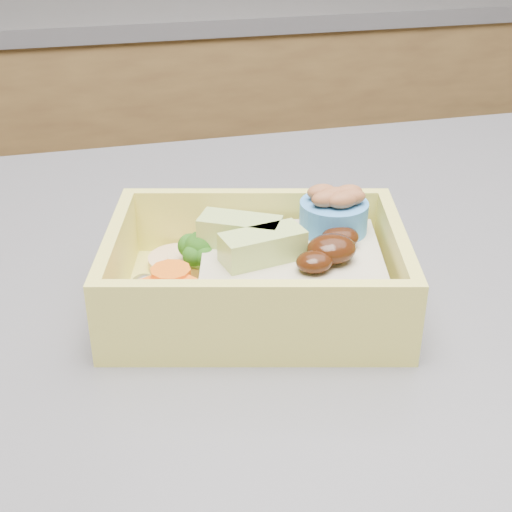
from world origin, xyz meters
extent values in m
cube|color=brown|center=(0.00, 1.20, 0.45)|extent=(3.20, 0.60, 0.90)
cube|color=#313135|center=(0.00, 1.20, 0.92)|extent=(3.20, 0.62, 0.03)
cube|color=#313135|center=(0.00, -0.10, 0.90)|extent=(1.24, 0.84, 0.04)
cube|color=#E4DB5E|center=(-0.07, 0.01, 0.92)|extent=(0.20, 0.17, 0.01)
cube|color=#E4DB5E|center=(-0.05, 0.07, 0.95)|extent=(0.17, 0.05, 0.04)
cube|color=#E4DB5E|center=(-0.08, -0.05, 0.95)|extent=(0.17, 0.05, 0.04)
cube|color=#E4DB5E|center=(0.01, -0.01, 0.95)|extent=(0.04, 0.11, 0.04)
cube|color=#E4DB5E|center=(-0.15, 0.03, 0.95)|extent=(0.04, 0.11, 0.04)
cube|color=tan|center=(-0.05, 0.00, 0.94)|extent=(0.13, 0.12, 0.03)
ellipsoid|color=black|center=(-0.03, -0.01, 0.96)|extent=(0.03, 0.03, 0.02)
ellipsoid|color=black|center=(-0.02, 0.00, 0.96)|extent=(0.03, 0.03, 0.01)
ellipsoid|color=black|center=(-0.04, -0.02, 0.96)|extent=(0.03, 0.02, 0.01)
cube|color=#B3CE6B|center=(-0.06, 0.00, 0.96)|extent=(0.05, 0.03, 0.02)
cube|color=#B3CE6B|center=(-0.07, 0.02, 0.96)|extent=(0.05, 0.04, 0.02)
cylinder|color=#72A75A|center=(-0.10, 0.03, 0.94)|extent=(0.01, 0.01, 0.02)
sphere|color=#255E15|center=(-0.10, 0.03, 0.95)|extent=(0.02, 0.02, 0.02)
sphere|color=#255E15|center=(-0.09, 0.03, 0.95)|extent=(0.02, 0.02, 0.02)
sphere|color=#255E15|center=(-0.10, 0.04, 0.95)|extent=(0.02, 0.02, 0.02)
sphere|color=#255E15|center=(-0.10, 0.02, 0.95)|extent=(0.01, 0.01, 0.01)
sphere|color=#255E15|center=(-0.10, 0.02, 0.95)|extent=(0.01, 0.01, 0.01)
sphere|color=#255E15|center=(-0.09, 0.04, 0.95)|extent=(0.01, 0.01, 0.01)
cylinder|color=yellow|center=(-0.12, -0.01, 0.94)|extent=(0.04, 0.04, 0.02)
cylinder|color=orange|center=(-0.12, -0.01, 0.95)|extent=(0.02, 0.02, 0.00)
cylinder|color=orange|center=(-0.13, -0.01, 0.95)|extent=(0.02, 0.02, 0.00)
cylinder|color=orange|center=(-0.12, -0.02, 0.95)|extent=(0.02, 0.02, 0.00)
cylinder|color=orange|center=(-0.12, 0.00, 0.96)|extent=(0.02, 0.02, 0.00)
cylinder|color=tan|center=(-0.11, 0.05, 0.93)|extent=(0.04, 0.04, 0.01)
cylinder|color=tan|center=(-0.10, 0.04, 0.94)|extent=(0.04, 0.04, 0.01)
ellipsoid|color=white|center=(-0.08, 0.05, 0.94)|extent=(0.02, 0.02, 0.02)
ellipsoid|color=white|center=(-0.13, 0.01, 0.94)|extent=(0.02, 0.02, 0.02)
cylinder|color=#3E87D5|center=(-0.01, 0.03, 0.97)|extent=(0.04, 0.04, 0.02)
ellipsoid|color=brown|center=(-0.01, 0.03, 0.98)|extent=(0.02, 0.02, 0.01)
ellipsoid|color=brown|center=(0.00, 0.03, 0.98)|extent=(0.02, 0.02, 0.01)
ellipsoid|color=brown|center=(-0.02, 0.03, 0.98)|extent=(0.02, 0.02, 0.01)
ellipsoid|color=brown|center=(-0.01, 0.02, 0.98)|extent=(0.02, 0.02, 0.01)
ellipsoid|color=brown|center=(-0.02, 0.02, 0.98)|extent=(0.02, 0.02, 0.01)
ellipsoid|color=brown|center=(0.00, 0.02, 0.98)|extent=(0.02, 0.02, 0.01)
camera|label=1|loc=(-0.16, -0.36, 1.16)|focal=50.00mm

